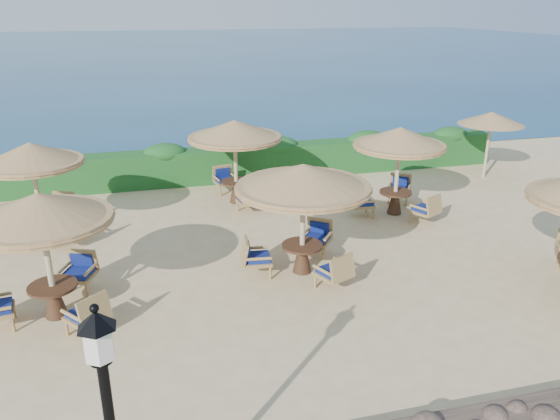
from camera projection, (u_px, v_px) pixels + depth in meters
The scene contains 9 objects.
ground at pixel (330, 261), 13.48m from camera, with size 120.00×120.00×0.00m, color #D4BA86.
sea at pixel (164, 49), 76.84m from camera, with size 160.00×160.00×0.00m, color navy.
hedge at pixel (264, 162), 19.78m from camera, with size 18.00×0.90×1.20m, color #16461C.
extra_parasol at pixel (491, 118), 19.25m from camera, with size 2.30×2.30×2.41m.
cafe_set_0 at pixel (43, 230), 10.45m from camera, with size 2.80×2.80×2.65m.
cafe_set_1 at pixel (303, 193), 12.26m from camera, with size 3.11×3.11×2.65m.
cafe_set_3 at pixel (34, 172), 14.17m from camera, with size 2.74×2.74×2.65m.
cafe_set_4 at pixel (235, 140), 16.78m from camera, with size 2.92×2.92×2.65m.
cafe_set_5 at pixel (399, 153), 15.90m from camera, with size 2.77×2.77×2.65m.
Camera 1 is at (-4.24, -11.45, 5.96)m, focal length 35.00 mm.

